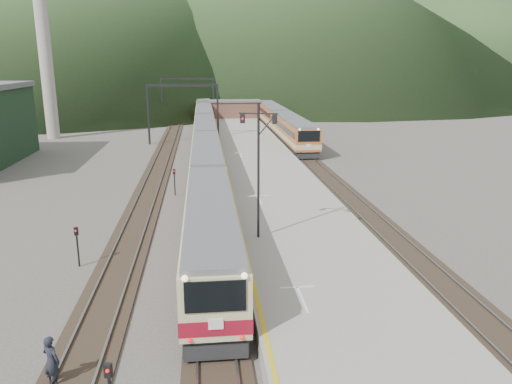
{
  "coord_description": "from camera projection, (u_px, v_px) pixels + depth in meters",
  "views": [
    {
      "loc": [
        -0.28,
        -13.29,
        10.96
      ],
      "look_at": [
        3.34,
        20.54,
        2.0
      ],
      "focal_mm": 35.0,
      "sensor_mm": 36.0,
      "label": 1
    }
  ],
  "objects": [
    {
      "name": "gantry_far",
      "position": [
        188.0,
        91.0,
        90.8
      ],
      "size": [
        9.55,
        0.25,
        8.0
      ],
      "color": "black",
      "rests_on": "ground"
    },
    {
      "name": "gantry_near",
      "position": [
        183.0,
        102.0,
        66.76
      ],
      "size": [
        9.55,
        0.25,
        8.0
      ],
      "color": "black",
      "rests_on": "ground"
    },
    {
      "name": "short_signal_b",
      "position": [
        174.0,
        178.0,
        41.57
      ],
      "size": [
        0.23,
        0.17,
        2.27
      ],
      "color": "black",
      "rests_on": "ground"
    },
    {
      "name": "track_main",
      "position": [
        206.0,
        165.0,
        54.04
      ],
      "size": [
        2.6,
        200.0,
        0.23
      ],
      "color": "black",
      "rests_on": "ground"
    },
    {
      "name": "track_far",
      "position": [
        160.0,
        166.0,
        53.53
      ],
      "size": [
        2.6,
        200.0,
        0.23
      ],
      "color": "black",
      "rests_on": "ground"
    },
    {
      "name": "short_signal_c",
      "position": [
        77.0,
        241.0,
        27.08
      ],
      "size": [
        0.27,
        0.24,
        2.27
      ],
      "color": "black",
      "rests_on": "ground"
    },
    {
      "name": "track_second",
      "position": [
        310.0,
        162.0,
        55.22
      ],
      "size": [
        2.6,
        200.0,
        0.23
      ],
      "color": "black",
      "rests_on": "ground"
    },
    {
      "name": "hill_c",
      "position": [
        448.0,
        28.0,
        222.47
      ],
      "size": [
        160.0,
        160.0,
        50.0
      ],
      "primitive_type": "cone",
      "color": "#294522",
      "rests_on": "ground"
    },
    {
      "name": "main_train",
      "position": [
        205.0,
        135.0,
        62.66
      ],
      "size": [
        2.7,
        92.85,
        3.3
      ],
      "color": "tan",
      "rests_on": "track_main"
    },
    {
      "name": "signal_mast",
      "position": [
        258.0,
        158.0,
        27.93
      ],
      "size": [
        2.12,
        0.77,
        7.77
      ],
      "color": "black",
      "rests_on": "platform"
    },
    {
      "name": "second_train",
      "position": [
        281.0,
        122.0,
        75.46
      ],
      "size": [
        3.0,
        40.78,
        3.66
      ],
      "color": "#A95D2B",
      "rests_on": "track_second"
    },
    {
      "name": "hill_b",
      "position": [
        265.0,
        2.0,
        230.29
      ],
      "size": [
        220.0,
        220.0,
        75.0
      ],
      "primitive_type": "cone",
      "color": "#294522",
      "rests_on": "ground"
    },
    {
      "name": "station_shed",
      "position": [
        235.0,
        109.0,
        90.52
      ],
      "size": [
        9.4,
        4.4,
        3.1
      ],
      "color": "brown",
      "rests_on": "platform"
    },
    {
      "name": "worker",
      "position": [
        51.0,
        361.0,
        17.19
      ],
      "size": [
        0.82,
        0.74,
        1.88
      ],
      "primitive_type": "imported",
      "rotation": [
        0.0,
        0.0,
        2.59
      ],
      "color": "black",
      "rests_on": "ground"
    },
    {
      "name": "smokestack",
      "position": [
        43.0,
        31.0,
        69.13
      ],
      "size": [
        1.8,
        1.8,
        30.0
      ],
      "primitive_type": "cylinder",
      "color": "#9E998E",
      "rests_on": "ground"
    },
    {
      "name": "hill_a",
      "position": [
        93.0,
        8.0,
        186.53
      ],
      "size": [
        180.0,
        180.0,
        60.0
      ],
      "primitive_type": "cone",
      "color": "#294522",
      "rests_on": "ground"
    },
    {
      "name": "platform",
      "position": [
        260.0,
        163.0,
        52.58
      ],
      "size": [
        8.0,
        100.0,
        1.0
      ],
      "primitive_type": "cube",
      "color": "gray",
      "rests_on": "ground"
    }
  ]
}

